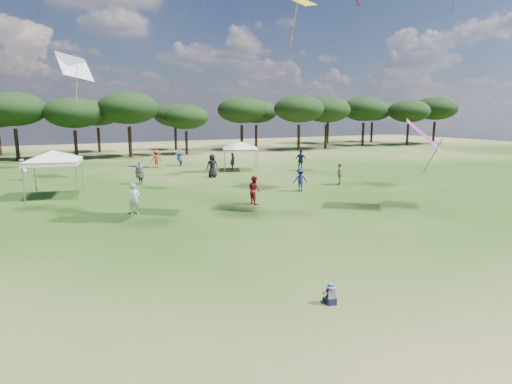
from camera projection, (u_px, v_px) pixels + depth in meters
ground at (358, 336)px, 9.98m from camera, size 140.00×140.00×0.00m
tree_line at (116, 110)px, 51.61m from camera, size 108.78×17.63×7.77m
tent_left at (53, 152)px, 26.00m from camera, size 6.01×6.01×3.20m
tent_right at (240, 143)px, 38.25m from camera, size 5.65×5.65×2.90m
toddler at (331, 295)px, 11.65m from camera, size 0.43×0.47×0.59m
festival_crowd at (154, 171)px, 31.99m from camera, size 29.14×20.59×1.89m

